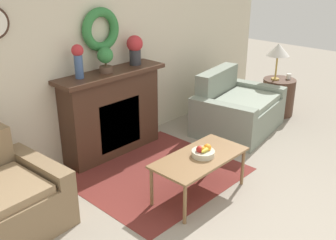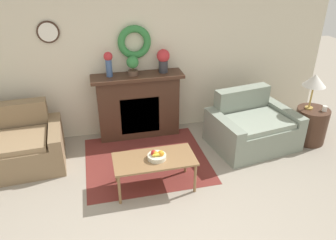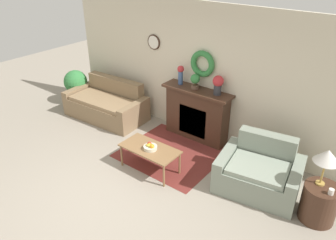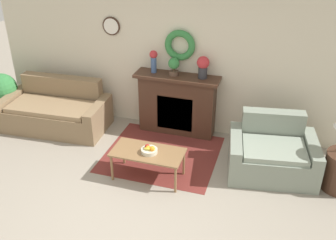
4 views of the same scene
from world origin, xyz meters
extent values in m
plane|color=gray|center=(0.00, 0.00, 0.00)|extent=(16.00, 16.00, 0.00)
cube|color=maroon|center=(0.01, 1.61, 0.00)|extent=(1.80, 1.62, 0.01)
cube|color=beige|center=(0.00, 2.62, 1.35)|extent=(6.80, 0.06, 2.70)
cylinder|color=#382319|center=(-1.20, 2.57, 1.77)|extent=(0.32, 0.02, 0.32)
cylinder|color=white|center=(-1.20, 2.56, 1.77)|extent=(0.27, 0.01, 0.27)
torus|color=#337A3D|center=(0.04, 2.53, 1.57)|extent=(0.52, 0.11, 0.52)
cube|color=#42281C|center=(0.04, 2.42, 0.52)|extent=(1.32, 0.34, 1.03)
cube|color=black|center=(0.04, 2.26, 0.43)|extent=(0.63, 0.02, 0.62)
cube|color=orange|center=(0.04, 2.25, 0.35)|extent=(0.51, 0.01, 0.34)
cube|color=#42281C|center=(0.04, 2.38, 1.06)|extent=(1.46, 0.41, 0.05)
cube|color=#846B4C|center=(-2.10, 1.78, 0.21)|extent=(1.57, 0.83, 0.43)
cube|color=#846B4C|center=(-2.13, 2.26, 0.43)|extent=(1.54, 0.30, 0.85)
cube|color=#846B4C|center=(-2.96, 1.84, 0.28)|extent=(0.23, 0.95, 0.57)
cube|color=#846B4C|center=(-1.26, 1.94, 0.28)|extent=(0.23, 0.95, 0.57)
cube|color=#917554|center=(-2.10, 1.78, 0.47)|extent=(1.50, 0.76, 0.08)
cube|color=gray|center=(1.77, 1.53, 0.22)|extent=(1.05, 0.88, 0.43)
cube|color=gray|center=(1.69, 2.00, 0.43)|extent=(0.96, 0.36, 0.86)
cube|color=gray|center=(1.20, 1.55, 0.29)|extent=(0.32, 0.97, 0.57)
cube|color=gray|center=(2.30, 1.73, 0.29)|extent=(0.32, 0.97, 0.57)
cube|color=gray|center=(1.77, 1.53, 0.47)|extent=(1.00, 0.82, 0.08)
cube|color=olive|center=(0.01, 0.96, 0.44)|extent=(1.05, 0.52, 0.03)
cylinder|color=olive|center=(-0.47, 0.74, 0.21)|extent=(0.04, 0.04, 0.43)
cylinder|color=olive|center=(0.50, 0.74, 0.21)|extent=(0.04, 0.04, 0.43)
cylinder|color=olive|center=(-0.47, 1.18, 0.21)|extent=(0.04, 0.04, 0.43)
cylinder|color=olive|center=(0.50, 1.18, 0.21)|extent=(0.04, 0.04, 0.43)
cylinder|color=beige|center=(0.04, 0.95, 0.48)|extent=(0.24, 0.24, 0.06)
sphere|color=#B2231E|center=(0.01, 0.96, 0.53)|extent=(0.08, 0.08, 0.08)
sphere|color=orange|center=(0.02, 0.94, 0.53)|extent=(0.07, 0.07, 0.07)
sphere|color=orange|center=(0.09, 0.93, 0.54)|extent=(0.08, 0.08, 0.08)
sphere|color=orange|center=(0.01, 0.97, 0.53)|extent=(0.07, 0.07, 0.07)
ellipsoid|color=yellow|center=(0.05, 0.92, 0.54)|extent=(0.17, 0.05, 0.04)
cylinder|color=#42281C|center=(2.72, 1.54, 0.29)|extent=(0.51, 0.51, 0.58)
cylinder|color=#B28E42|center=(2.66, 1.59, 0.59)|extent=(0.13, 0.13, 0.02)
cylinder|color=#B28E42|center=(2.66, 1.59, 0.78)|extent=(0.03, 0.03, 0.36)
cone|color=silver|center=(2.66, 1.59, 1.06)|extent=(0.35, 0.35, 0.19)
cylinder|color=silver|center=(2.83, 1.45, 0.62)|extent=(0.07, 0.07, 0.08)
cylinder|color=#3D5684|center=(-0.39, 2.42, 1.22)|extent=(0.10, 0.10, 0.27)
sphere|color=#B72D33|center=(-0.39, 2.42, 1.40)|extent=(0.14, 0.14, 0.14)
cylinder|color=#2D2D33|center=(0.46, 2.42, 1.18)|extent=(0.15, 0.15, 0.19)
sphere|color=#B72D33|center=(0.46, 2.42, 1.35)|extent=(0.21, 0.21, 0.21)
cylinder|color=brown|center=(-0.02, 2.40, 1.12)|extent=(0.16, 0.16, 0.07)
cylinder|color=#4C3823|center=(-0.02, 2.40, 1.18)|extent=(0.02, 0.02, 0.05)
sphere|color=#337A3D|center=(-0.02, 2.40, 1.29)|extent=(0.19, 0.19, 0.19)
cylinder|color=brown|center=(-3.26, 1.98, 0.09)|extent=(0.30, 0.30, 0.18)
cylinder|color=#4C3823|center=(-3.26, 1.98, 0.25)|extent=(0.05, 0.05, 0.16)
sphere|color=#337A3D|center=(-3.26, 1.98, 0.58)|extent=(0.57, 0.57, 0.57)
camera|label=1|loc=(-2.83, -1.26, 2.34)|focal=42.00mm
camera|label=2|loc=(-0.63, -2.47, 2.83)|focal=35.00mm
camera|label=3|loc=(3.18, -2.63, 3.58)|focal=35.00mm
camera|label=4|loc=(1.72, -3.51, 3.60)|focal=42.00mm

